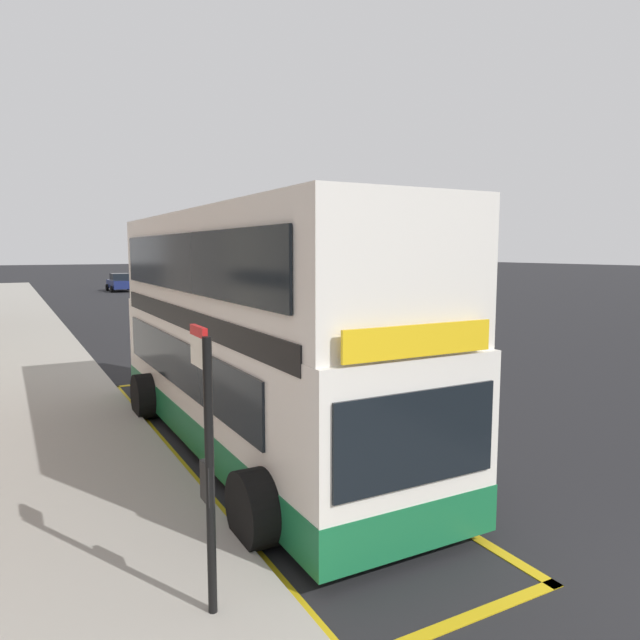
{
  "coord_description": "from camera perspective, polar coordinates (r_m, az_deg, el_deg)",
  "views": [
    {
      "loc": [
        -6.46,
        -2.36,
        3.71
      ],
      "look_at": [
        -0.06,
        9.42,
        2.1
      ],
      "focal_mm": 32.72,
      "sensor_mm": 36.0,
      "label": 1
    }
  ],
  "objects": [
    {
      "name": "parked_car_navy_distant",
      "position": [
        55.93,
        -18.97,
        3.49
      ],
      "size": [
        2.09,
        4.2,
        1.62
      ],
      "rotation": [
        0.0,
        0.0,
        -0.01
      ],
      "color": "navy",
      "rests_on": "ground"
    },
    {
      "name": "bus_stop_sign",
      "position": [
        5.9,
        -11.0,
        -12.28
      ],
      "size": [
        0.09,
        0.51,
        2.84
      ],
      "color": "black",
      "rests_on": "pavement_near"
    },
    {
      "name": "double_decker_bus",
      "position": [
        11.01,
        -6.86,
        -1.82
      ],
      "size": [
        3.26,
        10.15,
        4.4
      ],
      "color": "white",
      "rests_on": "ground"
    },
    {
      "name": "ground_plane",
      "position": [
        35.16,
        -17.77,
        0.46
      ],
      "size": [
        260.0,
        260.0,
        0.0
      ],
      "primitive_type": "plane",
      "color": "black"
    },
    {
      "name": "bus_bay_markings",
      "position": [
        11.54,
        -7.54,
        -11.94
      ],
      "size": [
        2.81,
        12.38,
        0.01
      ],
      "color": "gold",
      "rests_on": "ground"
    }
  ]
}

